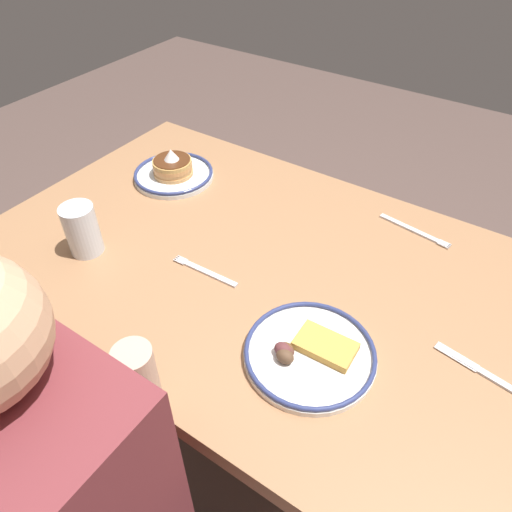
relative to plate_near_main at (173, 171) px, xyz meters
name	(u,v)px	position (x,y,z in m)	size (l,w,h in m)	color
ground_plane	(262,415)	(-0.45, 0.17, -0.75)	(6.00, 6.00, 0.00)	brown
dining_table	(265,283)	(-0.45, 0.17, -0.09)	(1.46, 0.90, 0.73)	#9C6E4A
plate_near_main	(173,171)	(0.00, 0.00, 0.00)	(0.24, 0.24, 0.10)	silver
plate_center_pancakes	(310,353)	(-0.68, 0.36, -0.01)	(0.27, 0.27, 0.04)	white
drinking_glass	(83,232)	(-0.04, 0.38, 0.04)	(0.08, 0.08, 0.13)	silver
fork_near	(415,231)	(-0.71, -0.16, -0.02)	(0.20, 0.05, 0.01)	silver
fork_far	(205,271)	(-0.34, 0.28, -0.02)	(0.18, 0.02, 0.01)	silver
butter_knife	(487,375)	(-0.99, 0.20, -0.02)	(0.22, 0.05, 0.01)	silver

